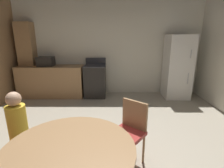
{
  "coord_description": "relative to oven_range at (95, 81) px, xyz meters",
  "views": [
    {
      "loc": [
        0.15,
        -2.01,
        1.69
      ],
      "look_at": [
        0.13,
        0.8,
        0.91
      ],
      "focal_mm": 27.03,
      "sensor_mm": 36.0,
      "label": 1
    }
  ],
  "objects": [
    {
      "name": "pantry_column",
      "position": [
        -1.97,
        0.18,
        0.58
      ],
      "size": [
        0.44,
        0.36,
        2.1
      ],
      "primitive_type": "cube",
      "color": "#9E754C",
      "rests_on": "ground"
    },
    {
      "name": "oven_range",
      "position": [
        0.0,
        0.0,
        0.0
      ],
      "size": [
        0.6,
        0.6,
        1.1
      ],
      "color": "black",
      "rests_on": "ground"
    },
    {
      "name": "person_child",
      "position": [
        -0.63,
        -2.94,
        0.11
      ],
      "size": [
        0.31,
        0.31,
        1.09
      ],
      "rotation": [
        0.0,
        0.0,
        5.67
      ],
      "color": "#8C337A",
      "rests_on": "ground"
    },
    {
      "name": "dining_table",
      "position": [
        0.14,
        -3.49,
        0.13
      ],
      "size": [
        1.18,
        1.18,
        0.76
      ],
      "color": "#9E754C",
      "rests_on": "ground"
    },
    {
      "name": "ground_plane",
      "position": [
        0.37,
        -2.75,
        -0.47
      ],
      "size": [
        14.0,
        14.0,
        0.0
      ],
      "primitive_type": "plane",
      "color": "#A89E89"
    },
    {
      "name": "kitchen_counter",
      "position": [
        -1.27,
        -0.0,
        -0.02
      ],
      "size": [
        1.84,
        0.6,
        0.9
      ],
      "primitive_type": "cube",
      "color": "#9E754C",
      "rests_on": "ground"
    },
    {
      "name": "microwave",
      "position": [
        -1.39,
        -0.0,
        0.56
      ],
      "size": [
        0.44,
        0.32,
        0.26
      ],
      "primitive_type": "cube",
      "color": "black",
      "rests_on": "kitchen_counter"
    },
    {
      "name": "refrigerator",
      "position": [
        2.33,
        -0.05,
        0.41
      ],
      "size": [
        0.68,
        0.68,
        1.76
      ],
      "color": "white",
      "rests_on": "ground"
    },
    {
      "name": "chair_northeast",
      "position": [
        0.74,
        -2.74,
        0.03
      ],
      "size": [
        0.56,
        0.56,
        0.87
      ],
      "rotation": [
        0.0,
        0.0,
        4.03
      ],
      "color": "#9E754C",
      "rests_on": "ground"
    },
    {
      "name": "wall_back",
      "position": [
        0.37,
        0.4,
        0.88
      ],
      "size": [
        5.73,
        0.12,
        2.7
      ],
      "primitive_type": "cube",
      "color": "silver",
      "rests_on": "ground"
    }
  ]
}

